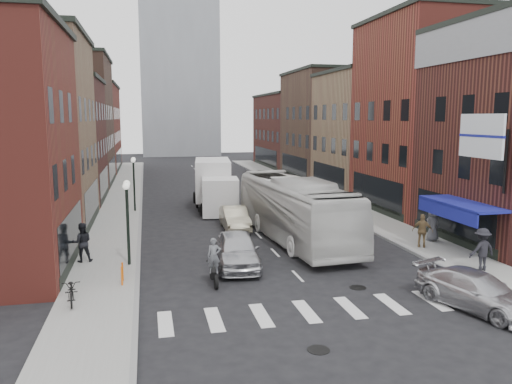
% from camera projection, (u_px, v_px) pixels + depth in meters
% --- Properties ---
extents(ground, '(160.00, 160.00, 0.00)m').
position_uv_depth(ground, '(305.00, 283.00, 21.35)').
color(ground, black).
rests_on(ground, ground).
extents(sidewalk_left, '(3.00, 74.00, 0.15)m').
position_uv_depth(sidewalk_left, '(122.00, 203.00, 40.77)').
color(sidewalk_left, gray).
rests_on(sidewalk_left, ground).
extents(sidewalk_right, '(3.00, 74.00, 0.15)m').
position_uv_depth(sidewalk_right, '(319.00, 196.00, 44.40)').
color(sidewalk_right, gray).
rests_on(sidewalk_right, ground).
extents(curb_left, '(0.20, 74.00, 0.16)m').
position_uv_depth(curb_left, '(141.00, 203.00, 41.10)').
color(curb_left, gray).
rests_on(curb_left, ground).
extents(curb_right, '(0.20, 74.00, 0.16)m').
position_uv_depth(curb_right, '(303.00, 198.00, 44.09)').
color(curb_right, gray).
rests_on(curb_right, ground).
extents(crosswalk_stripes, '(12.00, 2.20, 0.01)m').
position_uv_depth(crosswalk_stripes, '(330.00, 309.00, 18.45)').
color(crosswalk_stripes, silver).
rests_on(crosswalk_stripes, ground).
extents(bldg_left_mid_a, '(10.30, 10.20, 12.30)m').
position_uv_depth(bldg_left_mid_a, '(4.00, 132.00, 30.76)').
color(bldg_left_mid_a, '#8E6A4E').
rests_on(bldg_left_mid_a, ground).
extents(bldg_left_mid_b, '(10.30, 10.20, 10.30)m').
position_uv_depth(bldg_left_mid_b, '(38.00, 141.00, 40.57)').
color(bldg_left_mid_b, '#481D19').
rests_on(bldg_left_mid_b, ground).
extents(bldg_left_far_a, '(10.30, 12.20, 13.30)m').
position_uv_depth(bldg_left_far_a, '(60.00, 121.00, 50.96)').
color(bldg_left_far_a, '#482E24').
rests_on(bldg_left_far_a, ground).
extents(bldg_left_far_b, '(10.30, 16.20, 11.30)m').
position_uv_depth(bldg_left_far_b, '(78.00, 128.00, 64.63)').
color(bldg_left_far_b, maroon).
rests_on(bldg_left_far_b, ground).
extents(bldg_right_mid_a, '(10.30, 10.20, 14.30)m').
position_uv_depth(bldg_right_mid_a, '(440.00, 116.00, 37.00)').
color(bldg_right_mid_a, maroon).
rests_on(bldg_right_mid_a, ground).
extents(bldg_right_mid_b, '(10.30, 10.20, 11.30)m').
position_uv_depth(bldg_right_mid_b, '(379.00, 132.00, 46.88)').
color(bldg_right_mid_b, '#8E6A4E').
rests_on(bldg_right_mid_b, ground).
extents(bldg_right_far_a, '(10.30, 12.20, 12.30)m').
position_uv_depth(bldg_right_far_a, '(336.00, 125.00, 57.43)').
color(bldg_right_far_a, '#482E24').
rests_on(bldg_right_far_a, ground).
extents(bldg_right_far_b, '(10.30, 16.20, 10.30)m').
position_uv_depth(bldg_right_far_b, '(299.00, 131.00, 71.10)').
color(bldg_right_far_b, '#481D19').
rests_on(bldg_right_far_b, ground).
extents(awning_blue, '(1.80, 5.00, 0.78)m').
position_uv_depth(awning_blue, '(458.00, 205.00, 25.28)').
color(awning_blue, navy).
rests_on(awning_blue, ground).
extents(billboard_sign, '(1.52, 3.00, 3.70)m').
position_uv_depth(billboard_sign, '(483.00, 137.00, 22.75)').
color(billboard_sign, black).
rests_on(billboard_sign, ground).
extents(distant_tower, '(14.00, 14.00, 50.00)m').
position_uv_depth(distant_tower, '(177.00, 20.00, 92.95)').
color(distant_tower, '#9399A0').
rests_on(distant_tower, ground).
extents(streetlamp_near, '(0.32, 1.22, 4.11)m').
position_uv_depth(streetlamp_near, '(127.00, 207.00, 23.20)').
color(streetlamp_near, black).
rests_on(streetlamp_near, ground).
extents(streetlamp_far, '(0.32, 1.22, 4.11)m').
position_uv_depth(streetlamp_far, '(134.00, 174.00, 36.72)').
color(streetlamp_far, black).
rests_on(streetlamp_far, ground).
extents(bike_rack, '(0.08, 0.68, 0.80)m').
position_uv_depth(bike_rack, '(122.00, 274.00, 20.91)').
color(bike_rack, '#D8590C').
rests_on(bike_rack, sidewalk_left).
extents(box_truck, '(3.23, 8.84, 3.75)m').
position_uv_depth(box_truck, '(215.00, 186.00, 38.28)').
color(box_truck, silver).
rests_on(box_truck, ground).
extents(motorcycle_rider, '(0.59, 1.97, 2.01)m').
position_uv_depth(motorcycle_rider, '(214.00, 263.00, 21.13)').
color(motorcycle_rider, black).
rests_on(motorcycle_rider, ground).
extents(transit_bus, '(3.92, 13.18, 3.62)m').
position_uv_depth(transit_bus, '(294.00, 209.00, 28.71)').
color(transit_bus, silver).
rests_on(transit_bus, ground).
extents(sedan_left_near, '(2.41, 5.03, 1.66)m').
position_uv_depth(sedan_left_near, '(237.00, 250.00, 23.62)').
color(sedan_left_near, '#BBBCC1').
rests_on(sedan_left_near, ground).
extents(sedan_left_far, '(1.58, 4.34, 1.42)m').
position_uv_depth(sedan_left_far, '(235.00, 218.00, 31.59)').
color(sedan_left_far, beige).
rests_on(sedan_left_far, ground).
extents(curb_car, '(3.34, 5.11, 1.38)m').
position_uv_depth(curb_car, '(476.00, 291.00, 18.41)').
color(curb_car, silver).
rests_on(curb_car, ground).
extents(parked_bicycle, '(0.88, 1.91, 0.97)m').
position_uv_depth(parked_bicycle, '(72.00, 290.00, 18.63)').
color(parked_bicycle, black).
rests_on(parked_bicycle, sidewalk_left).
extents(ped_left_solo, '(0.98, 0.64, 1.90)m').
position_uv_depth(ped_left_solo, '(82.00, 242.00, 23.92)').
color(ped_left_solo, black).
rests_on(ped_left_solo, sidewalk_left).
extents(ped_right_a, '(1.32, 0.75, 1.96)m').
position_uv_depth(ped_right_a, '(482.00, 249.00, 22.54)').
color(ped_right_a, black).
rests_on(ped_right_a, sidewalk_right).
extents(ped_right_b, '(1.17, 1.02, 1.80)m').
position_uv_depth(ped_right_b, '(423.00, 231.00, 26.57)').
color(ped_right_b, olive).
rests_on(ped_right_b, sidewalk_right).
extents(ped_right_c, '(1.04, 0.79, 1.90)m').
position_uv_depth(ped_right_c, '(433.00, 224.00, 27.98)').
color(ped_right_c, '#595A61').
rests_on(ped_right_c, sidewalk_right).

